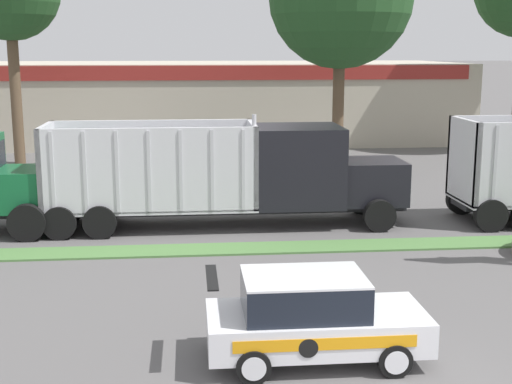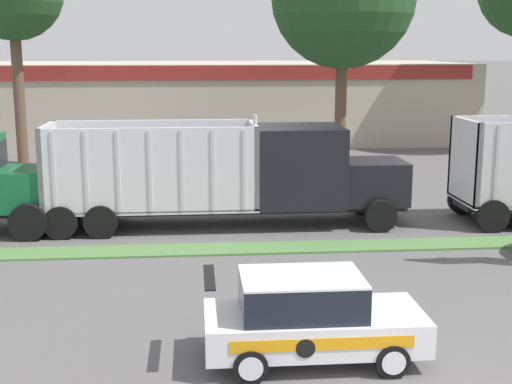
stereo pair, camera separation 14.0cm
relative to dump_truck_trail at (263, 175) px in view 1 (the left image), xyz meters
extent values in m
cube|color=#517F42|center=(1.04, -2.92, -1.65)|extent=(120.00, 1.20, 0.06)
cube|color=yellow|center=(-7.93, 1.68, -1.67)|extent=(2.40, 0.14, 0.01)
cube|color=yellow|center=(-2.53, 1.68, -1.67)|extent=(2.40, 0.14, 0.01)
cube|color=yellow|center=(2.87, 1.68, -1.67)|extent=(2.40, 0.14, 0.01)
cube|color=yellow|center=(8.27, 1.68, -1.67)|extent=(2.40, 0.14, 0.01)
cube|color=#146033|center=(-7.34, -0.12, -0.28)|extent=(2.22, 2.09, 1.28)
cube|color=#B7B7BC|center=(-6.20, -0.12, -0.28)|extent=(0.06, 1.78, 1.09)
cylinder|color=black|center=(-7.34, -1.38, -1.10)|extent=(1.15, 0.30, 1.15)
cylinder|color=black|center=(-7.34, 1.13, -1.10)|extent=(1.15, 0.30, 1.15)
cube|color=silver|center=(6.62, -0.37, 0.45)|extent=(0.16, 2.52, 2.72)
cube|color=#B2B2B7|center=(7.15, -1.65, 0.45)|extent=(0.10, 0.04, 2.58)
cylinder|color=black|center=(7.14, -1.61, -1.15)|extent=(1.06, 0.30, 1.06)
cylinder|color=black|center=(7.14, 0.87, -1.15)|extent=(1.06, 0.30, 1.06)
cylinder|color=black|center=(8.38, 0.87, -1.15)|extent=(1.06, 0.30, 1.06)
cube|color=black|center=(-1.17, 0.00, -1.07)|extent=(11.66, 1.41, 0.18)
cube|color=black|center=(3.61, 0.00, -0.27)|extent=(2.12, 2.11, 1.42)
cube|color=#B7B7BC|center=(4.70, 0.00, -0.27)|extent=(0.06, 1.80, 1.20)
cube|color=black|center=(1.14, 0.00, 0.31)|extent=(2.82, 2.57, 2.58)
cube|color=black|center=(2.57, 0.00, 0.76)|extent=(0.04, 2.18, 1.16)
cylinder|color=silver|center=(-0.37, -0.83, 1.19)|extent=(0.14, 0.14, 1.76)
cube|color=silver|center=(-3.63, 0.00, -0.92)|extent=(6.73, 2.57, 0.12)
cube|color=silver|center=(-0.35, 0.00, 0.40)|extent=(0.16, 2.57, 2.64)
cube|color=silver|center=(-6.92, 0.00, 0.40)|extent=(0.16, 2.57, 2.64)
cube|color=silver|center=(-3.63, -1.20, 0.40)|extent=(6.73, 0.16, 2.64)
cube|color=silver|center=(-3.63, 1.21, 0.40)|extent=(6.73, 0.16, 2.64)
cube|color=#BCBCC1|center=(-6.52, -1.30, 0.40)|extent=(0.10, 0.04, 2.51)
cube|color=#BCBCC1|center=(-5.55, -1.30, 0.40)|extent=(0.10, 0.04, 2.51)
cube|color=#BCBCC1|center=(-4.59, -1.30, 0.40)|extent=(0.10, 0.04, 2.51)
cube|color=#BCBCC1|center=(-3.63, -1.30, 0.40)|extent=(0.10, 0.04, 2.51)
cube|color=#BCBCC1|center=(-2.67, -1.30, 0.40)|extent=(0.10, 0.04, 2.51)
cube|color=#BCBCC1|center=(-1.71, -1.30, 0.40)|extent=(0.10, 0.04, 2.51)
cube|color=#BCBCC1|center=(-0.75, -1.30, 0.40)|extent=(0.10, 0.04, 2.51)
cylinder|color=black|center=(3.61, -1.26, -1.16)|extent=(1.04, 0.30, 1.04)
cylinder|color=black|center=(3.61, 1.27, -1.16)|extent=(1.04, 0.30, 1.04)
cylinder|color=black|center=(-6.40, -1.26, -1.16)|extent=(1.04, 0.30, 1.04)
cylinder|color=black|center=(-6.40, 1.27, -1.16)|extent=(1.04, 0.30, 1.04)
cylinder|color=black|center=(-5.18, -1.26, -1.16)|extent=(1.04, 0.30, 1.04)
cylinder|color=black|center=(-5.18, 1.27, -1.16)|extent=(1.04, 0.30, 1.04)
cube|color=white|center=(-0.10, -10.46, -1.05)|extent=(4.10, 1.83, 0.64)
cube|color=black|center=(-0.34, -10.46, -0.39)|extent=(2.26, 1.61, 0.67)
cube|color=white|center=(-0.34, -10.46, -0.04)|extent=(2.26, 1.61, 0.04)
cube|color=black|center=(-2.04, -10.46, 0.00)|extent=(0.20, 1.46, 0.03)
cube|color=orange|center=(-0.09, -11.38, -0.98)|extent=(3.28, 0.02, 0.22)
cylinder|color=black|center=(-0.40, -11.38, -1.05)|extent=(0.35, 0.01, 0.35)
cylinder|color=black|center=(1.18, -11.32, -1.37)|extent=(0.62, 0.20, 0.62)
cylinder|color=silver|center=(1.18, -11.43, -1.37)|extent=(0.44, 0.01, 0.44)
cylinder|color=black|center=(1.17, -9.58, -1.37)|extent=(0.62, 0.20, 0.62)
cylinder|color=silver|center=(1.17, -9.48, -1.37)|extent=(0.44, 0.01, 0.44)
cylinder|color=black|center=(-1.36, -11.33, -1.37)|extent=(0.62, 0.20, 0.62)
cylinder|color=silver|center=(-1.36, -11.44, -1.37)|extent=(0.44, 0.01, 0.44)
cylinder|color=black|center=(-1.37, -9.59, -1.37)|extent=(0.62, 0.20, 0.62)
cylinder|color=silver|center=(-1.37, -9.48, -1.37)|extent=(0.44, 0.01, 0.44)
cube|color=#BCB29E|center=(-2.52, 23.56, 0.74)|extent=(34.39, 12.00, 4.84)
cube|color=maroon|center=(-2.52, 17.51, 2.71)|extent=(32.67, 0.10, 0.80)
cylinder|color=brown|center=(-10.96, 13.89, 1.92)|extent=(0.54, 0.54, 7.20)
cylinder|color=brown|center=(4.71, 10.57, 1.47)|extent=(0.55, 0.55, 6.29)
camera|label=1|loc=(-2.42, -22.88, 4.11)|focal=50.00mm
camera|label=2|loc=(-2.28, -22.89, 4.11)|focal=50.00mm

